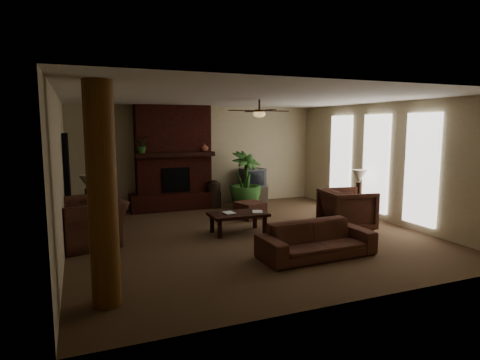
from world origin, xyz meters
name	(u,v)px	position (x,y,z in m)	size (l,w,h in m)	color
room_shell	(247,168)	(0.00, 0.00, 1.40)	(7.00, 7.00, 7.00)	brown
fireplace	(174,167)	(-0.80, 3.22, 1.16)	(2.40, 0.70, 2.80)	#451A12
windows	(376,164)	(3.45, 0.20, 1.35)	(0.08, 3.65, 2.35)	white
log_column	(102,196)	(-2.95, -2.40, 1.40)	(0.36, 0.36, 2.80)	brown
doorway	(68,182)	(-3.44, 1.80, 1.05)	(0.10, 1.00, 2.10)	black
ceiling_fan	(259,113)	(0.40, 0.30, 2.53)	(1.35, 1.35, 0.37)	black
sofa	(317,234)	(0.56, -1.76, 0.40)	(2.04, 0.59, 0.80)	#502E22
armchair_left	(88,214)	(-3.08, 0.52, 0.58)	(1.33, 0.87, 1.16)	#502E22
armchair_right	(347,208)	(2.12, -0.52, 0.50)	(0.97, 0.91, 1.00)	#502E22
coffee_table	(238,216)	(-0.13, 0.19, 0.37)	(1.20, 0.70, 0.43)	black
ottoman	(250,210)	(0.66, 1.36, 0.20)	(0.60, 0.60, 0.40)	#502E22
tv_stand	(253,194)	(1.53, 3.15, 0.25)	(0.85, 0.50, 0.50)	silver
tv	(253,177)	(1.50, 3.14, 0.76)	(0.70, 0.59, 0.52)	#353537
floor_vase	(214,192)	(0.25, 2.92, 0.43)	(0.34, 0.34, 0.77)	#33261C
floor_plant	(245,193)	(0.98, 2.45, 0.44)	(0.88, 1.57, 0.88)	#2E5923
side_table_left	(89,216)	(-3.04, 1.77, 0.28)	(0.50, 0.50, 0.55)	black
lamp_left	(88,184)	(-3.03, 1.72, 1.00)	(0.40, 0.40, 0.65)	black
side_table_right	(356,207)	(3.05, 0.36, 0.28)	(0.50, 0.50, 0.55)	black
lamp_right	(359,178)	(3.09, 0.33, 1.00)	(0.46, 0.46, 0.65)	black
mantel_plant	(142,147)	(-1.68, 2.91, 1.72)	(0.38, 0.42, 0.33)	#2E5923
mantel_vase	(204,147)	(0.01, 3.02, 1.67)	(0.22, 0.23, 0.22)	#97523C
book_a	(224,207)	(-0.43, 0.20, 0.57)	(0.22, 0.03, 0.29)	#999999
book_b	(252,206)	(0.18, 0.14, 0.58)	(0.21, 0.02, 0.29)	#999999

